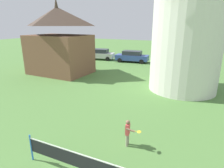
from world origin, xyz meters
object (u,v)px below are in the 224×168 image
object	(u,v)px
tennis_net	(87,164)
player_far	(128,131)
parked_car_silver	(100,54)
parked_car_blue	(132,56)
chapel	(59,42)

from	to	relation	value
tennis_net	player_far	bearing A→B (deg)	77.11
parked_car_silver	parked_car_blue	size ratio (longest dim) A/B	0.92
tennis_net	chapel	xyz separation A→B (m)	(-10.53, 11.70, 2.60)
player_far	chapel	size ratio (longest dim) A/B	0.16
tennis_net	parked_car_silver	world-z (taller)	parked_car_silver
player_far	parked_car_silver	distance (m)	21.41
tennis_net	chapel	size ratio (longest dim) A/B	0.66
parked_car_silver	chapel	size ratio (longest dim) A/B	0.56
tennis_net	player_far	world-z (taller)	player_far
player_far	parked_car_blue	distance (m)	19.36
parked_car_silver	chapel	world-z (taller)	chapel
parked_car_blue	chapel	size ratio (longest dim) A/B	0.60
chapel	player_far	bearing A→B (deg)	-39.85
tennis_net	parked_car_silver	xyz separation A→B (m)	(-10.57, 20.74, 0.12)
parked_car_silver	chapel	bearing A→B (deg)	-89.77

